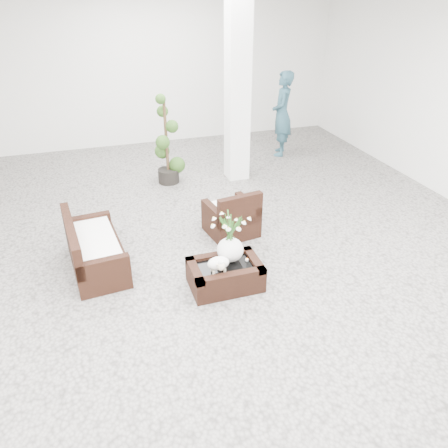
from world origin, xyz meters
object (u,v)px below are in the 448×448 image
object	(u,v)px
topiary	(166,141)
coffee_table	(225,276)
armchair	(231,211)
loveseat	(95,244)

from	to	relation	value
topiary	coffee_table	bearing A→B (deg)	-89.91
armchair	loveseat	world-z (taller)	armchair
coffee_table	armchair	size ratio (longest dim) A/B	1.20
coffee_table	topiary	world-z (taller)	topiary
loveseat	topiary	bearing A→B (deg)	-36.22
armchair	loveseat	xyz separation A→B (m)	(-2.05, -0.33, -0.01)
armchair	loveseat	distance (m)	2.07
armchair	topiary	size ratio (longest dim) A/B	0.45
coffee_table	armchair	xyz separation A→B (m)	(0.51, 1.28, 0.22)
coffee_table	loveseat	world-z (taller)	loveseat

